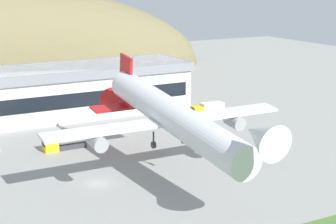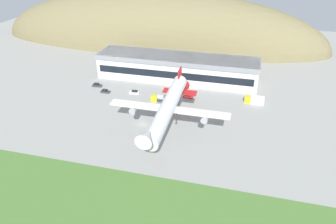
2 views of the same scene
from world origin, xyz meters
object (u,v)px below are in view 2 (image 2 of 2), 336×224
object	(u,v)px
terminal_building	(177,66)
service_car_0	(105,91)
cargo_airplane	(168,108)
service_car_2	(134,92)
service_car_3	(188,96)
box_truck	(255,100)
service_car_1	(97,85)
traffic_cone_0	(216,122)
fuel_truck	(161,98)

from	to	relation	value
terminal_building	service_car_0	xyz separation A→B (m)	(-27.09, -23.29, -6.03)
cargo_airplane	service_car_2	xyz separation A→B (m)	(-23.22, 29.45, -10.11)
service_car_3	box_truck	world-z (taller)	box_truck
terminal_building	box_truck	distance (m)	41.29
cargo_airplane	service_car_0	size ratio (longest dim) A/B	12.43
service_car_2	service_car_3	bearing A→B (deg)	4.32
service_car_0	service_car_1	xyz separation A→B (m)	(-6.56, 5.30, 0.04)
service_car_0	box_truck	world-z (taller)	box_truck
service_car_1	traffic_cone_0	world-z (taller)	service_car_1
fuel_truck	service_car_3	bearing A→B (deg)	32.90
cargo_airplane	fuel_truck	bearing A→B (deg)	111.18
service_car_2	box_truck	bearing A→B (deg)	4.19
cargo_airplane	box_truck	world-z (taller)	cargo_airplane
terminal_building	traffic_cone_0	bearing A→B (deg)	-57.48
box_truck	terminal_building	bearing A→B (deg)	155.56
service_car_2	box_truck	world-z (taller)	box_truck
cargo_airplane	service_car_0	distance (m)	46.11
fuel_truck	traffic_cone_0	distance (m)	27.30
service_car_2	service_car_3	world-z (taller)	service_car_3
fuel_truck	service_car_2	bearing A→B (deg)	160.68
box_truck	service_car_3	bearing A→B (deg)	-175.92
service_car_3	fuel_truck	size ratio (longest dim) A/B	0.53
service_car_1	service_car_3	distance (m)	43.28
fuel_truck	box_truck	distance (m)	38.84
service_car_0	traffic_cone_0	size ratio (longest dim) A/B	6.99
service_car_3	terminal_building	bearing A→B (deg)	116.92
service_car_1	box_truck	size ratio (longest dim) A/B	0.55
terminal_building	traffic_cone_0	world-z (taller)	terminal_building
service_car_0	traffic_cone_0	bearing A→B (deg)	-15.58
service_car_0	terminal_building	bearing A→B (deg)	40.68
service_car_1	fuel_truck	xyz separation A→B (m)	(33.08, -7.53, 0.85)
terminal_building	service_car_0	world-z (taller)	terminal_building
service_car_0	box_truck	bearing A→B (deg)	5.62
service_car_3	cargo_airplane	bearing A→B (deg)	-91.16
fuel_truck	traffic_cone_0	size ratio (longest dim) A/B	14.23
box_truck	service_car_1	bearing A→B (deg)	-179.16
terminal_building	box_truck	xyz separation A→B (m)	(37.30, -16.95, -5.12)
service_car_2	fuel_truck	distance (m)	14.51
service_car_3	box_truck	distance (m)	27.78
cargo_airplane	service_car_3	world-z (taller)	cargo_airplane
service_car_1	box_truck	distance (m)	70.97
fuel_truck	service_car_0	bearing A→B (deg)	175.19
service_car_0	cargo_airplane	bearing A→B (deg)	-36.71
service_car_0	service_car_1	size ratio (longest dim) A/B	0.91
service_car_0	service_car_1	bearing A→B (deg)	141.09
service_car_0	traffic_cone_0	xyz separation A→B (m)	(51.01, -14.22, -0.35)
cargo_airplane	service_car_2	bearing A→B (deg)	128.25
fuel_truck	terminal_building	bearing A→B (deg)	88.70
service_car_2	service_car_3	xyz separation A→B (m)	(23.86, 1.80, 0.06)
cargo_airplane	service_car_2	size ratio (longest dim) A/B	10.99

